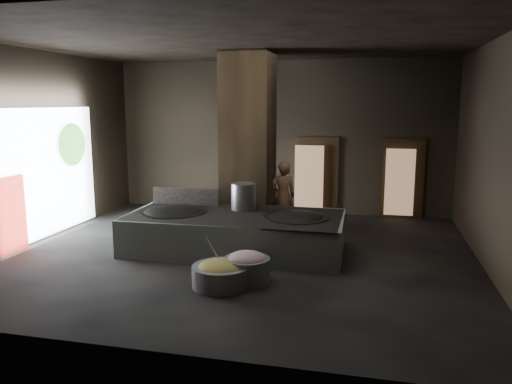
% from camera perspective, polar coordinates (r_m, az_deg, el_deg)
% --- Properties ---
extents(floor, '(10.00, 9.00, 0.10)m').
position_cam_1_polar(floor, '(11.06, -1.78, -7.29)').
color(floor, black).
rests_on(floor, ground).
extents(ceiling, '(10.00, 9.00, 0.10)m').
position_cam_1_polar(ceiling, '(10.63, -1.93, 17.10)').
color(ceiling, black).
rests_on(ceiling, back_wall).
extents(back_wall, '(10.00, 0.10, 4.50)m').
position_cam_1_polar(back_wall, '(15.03, 2.71, 6.28)').
color(back_wall, black).
rests_on(back_wall, ground).
extents(front_wall, '(10.00, 0.10, 4.50)m').
position_cam_1_polar(front_wall, '(6.36, -12.63, 0.71)').
color(front_wall, black).
rests_on(front_wall, ground).
extents(left_wall, '(0.10, 9.00, 4.50)m').
position_cam_1_polar(left_wall, '(12.88, -24.18, 4.75)').
color(left_wall, black).
rests_on(left_wall, ground).
extents(right_wall, '(0.10, 9.00, 4.50)m').
position_cam_1_polar(right_wall, '(10.49, 25.90, 3.58)').
color(right_wall, black).
rests_on(right_wall, ground).
extents(pillar, '(1.20, 1.20, 4.50)m').
position_cam_1_polar(pillar, '(12.51, -0.90, 5.51)').
color(pillar, black).
rests_on(pillar, ground).
extents(hearth_platform, '(4.80, 2.39, 0.83)m').
position_cam_1_polar(hearth_platform, '(11.16, -2.37, -4.66)').
color(hearth_platform, '#ADC0B0').
rests_on(hearth_platform, ground).
extents(platform_cap, '(4.64, 2.23, 0.03)m').
position_cam_1_polar(platform_cap, '(11.06, -2.39, -2.64)').
color(platform_cap, black).
rests_on(platform_cap, hearth_platform).
extents(wok_left, '(1.50, 1.50, 0.41)m').
position_cam_1_polar(wok_left, '(11.50, -9.43, -2.61)').
color(wok_left, black).
rests_on(wok_left, hearth_platform).
extents(wok_left_rim, '(1.53, 1.53, 0.05)m').
position_cam_1_polar(wok_left_rim, '(11.49, -9.44, -2.27)').
color(wok_left_rim, black).
rests_on(wok_left_rim, hearth_platform).
extents(wok_right, '(1.39, 1.39, 0.39)m').
position_cam_1_polar(wok_right, '(10.85, 4.58, -3.28)').
color(wok_right, black).
rests_on(wok_right, hearth_platform).
extents(wok_right_rim, '(1.42, 1.42, 0.05)m').
position_cam_1_polar(wok_right_rim, '(10.83, 4.58, -2.92)').
color(wok_right_rim, black).
rests_on(wok_right_rim, hearth_platform).
extents(stock_pot, '(0.58, 0.58, 0.62)m').
position_cam_1_polar(stock_pot, '(11.51, -1.42, -0.54)').
color(stock_pot, '#96979D').
rests_on(stock_pot, hearth_platform).
extents(splash_guard, '(1.65, 0.10, 0.41)m').
position_cam_1_polar(splash_guard, '(12.17, -8.03, -0.52)').
color(splash_guard, black).
rests_on(splash_guard, hearth_platform).
extents(cook, '(0.76, 0.64, 1.79)m').
position_cam_1_polar(cook, '(12.86, 3.09, -0.48)').
color(cook, '#976A4D').
rests_on(cook, ground).
extents(veg_basin, '(1.31, 1.31, 0.39)m').
position_cam_1_polar(veg_basin, '(9.12, -4.00, -9.54)').
color(veg_basin, slate).
rests_on(veg_basin, ground).
extents(veg_fill, '(0.86, 0.86, 0.27)m').
position_cam_1_polar(veg_fill, '(9.07, -4.02, -8.61)').
color(veg_fill, olive).
rests_on(veg_fill, veg_basin).
extents(ladle, '(0.30, 0.33, 0.75)m').
position_cam_1_polar(ladle, '(9.19, -4.65, -7.06)').
color(ladle, '#96979D').
rests_on(ladle, veg_basin).
extents(meat_basin, '(0.92, 0.92, 0.47)m').
position_cam_1_polar(meat_basin, '(9.28, -1.04, -8.92)').
color(meat_basin, slate).
rests_on(meat_basin, ground).
extents(meat_fill, '(0.70, 0.70, 0.27)m').
position_cam_1_polar(meat_fill, '(9.21, -1.04, -7.64)').
color(meat_fill, '#AA6674').
rests_on(meat_fill, meat_basin).
extents(doorway_near, '(1.18, 0.08, 2.38)m').
position_cam_1_polar(doorway_near, '(14.88, 7.15, 1.72)').
color(doorway_near, black).
rests_on(doorway_near, ground).
extents(doorway_near_glow, '(0.84, 0.04, 1.99)m').
position_cam_1_polar(doorway_near_glow, '(14.73, 6.07, 1.46)').
color(doorway_near_glow, '#8C6647').
rests_on(doorway_near_glow, ground).
extents(doorway_far, '(1.18, 0.08, 2.38)m').
position_cam_1_polar(doorway_far, '(14.82, 16.42, 1.34)').
color(doorway_far, black).
rests_on(doorway_far, ground).
extents(doorway_far_glow, '(0.80, 0.04, 1.90)m').
position_cam_1_polar(doorway_far_glow, '(14.66, 16.09, 1.07)').
color(doorway_far_glow, '#8C6647').
rests_on(doorway_far_glow, ground).
extents(left_opening, '(0.04, 4.20, 3.10)m').
position_cam_1_polar(left_opening, '(13.04, -23.09, 2.01)').
color(left_opening, white).
rests_on(left_opening, ground).
extents(pavilion_sliver, '(0.05, 0.90, 1.70)m').
position_cam_1_polar(pavilion_sliver, '(12.11, -26.20, -2.40)').
color(pavilion_sliver, maroon).
rests_on(pavilion_sliver, ground).
extents(tree_silhouette, '(0.28, 1.10, 1.10)m').
position_cam_1_polar(tree_silhouette, '(13.82, -20.24, 5.12)').
color(tree_silhouette, '#194714').
rests_on(tree_silhouette, left_opening).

